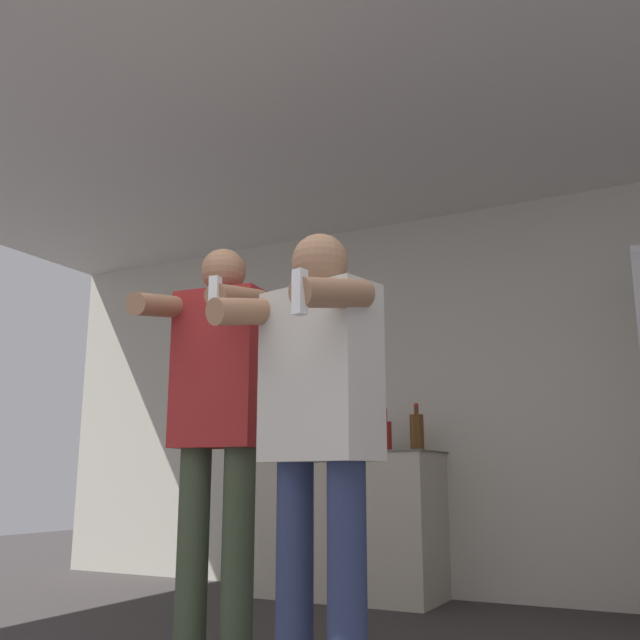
{
  "coord_description": "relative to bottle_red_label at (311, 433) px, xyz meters",
  "views": [
    {
      "loc": [
        1.21,
        -1.3,
        0.75
      ],
      "look_at": [
        0.09,
        0.88,
        1.29
      ],
      "focal_mm": 40.0,
      "sensor_mm": 36.0,
      "label": 1
    }
  ],
  "objects": [
    {
      "name": "wall_back",
      "position": [
        1.1,
        0.28,
        0.23
      ],
      "size": [
        7.0,
        0.06,
        2.55
      ],
      "color": "beige",
      "rests_on": "ground_plane"
    },
    {
      "name": "ceiling_slab",
      "position": [
        1.1,
        -1.4,
        1.53
      ],
      "size": [
        7.0,
        3.82,
        0.05
      ],
      "color": "silver",
      "rests_on": "wall_back"
    },
    {
      "name": "bottle_tall_gin",
      "position": [
        0.55,
        0.0,
        -0.03
      ],
      "size": [
        0.08,
        0.08,
        0.3
      ],
      "color": "maroon",
      "rests_on": "counter"
    },
    {
      "name": "bottle_dark_rum",
      "position": [
        0.76,
        0.0,
        -0.01
      ],
      "size": [
        0.09,
        0.09,
        0.3
      ],
      "color": "#563314",
      "rests_on": "counter"
    },
    {
      "name": "person_woman_foreground",
      "position": [
        1.18,
        -2.19,
        -0.09
      ],
      "size": [
        0.56,
        0.52,
        1.61
      ],
      "color": "navy",
      "rests_on": "ground_plane"
    },
    {
      "name": "bottle_red_label",
      "position": [
        0.0,
        0.0,
        0.0
      ],
      "size": [
        0.09,
        0.09,
        0.32
      ],
      "color": "maroon",
      "rests_on": "counter"
    },
    {
      "name": "counter",
      "position": [
        0.27,
        -0.02,
        -0.59
      ],
      "size": [
        1.23,
        0.56,
        0.91
      ],
      "color": "#BCB29E",
      "rests_on": "ground_plane"
    },
    {
      "name": "person_man_side",
      "position": [
        0.6,
        -1.96,
        -0.04
      ],
      "size": [
        0.47,
        0.51,
        1.71
      ],
      "color": "#38422D",
      "rests_on": "ground_plane"
    }
  ]
}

